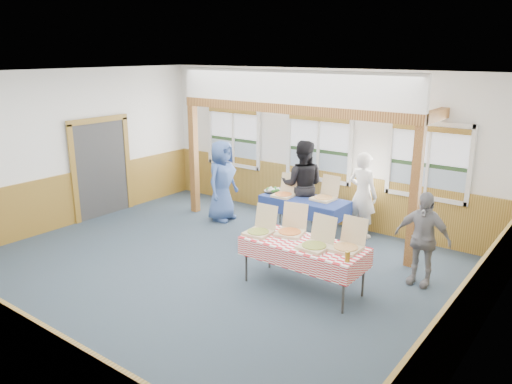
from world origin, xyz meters
TOP-DOWN VIEW (x-y plane):
  - floor at (0.00, 0.00)m, footprint 8.00×8.00m
  - ceiling at (0.00, 0.00)m, footprint 8.00×8.00m
  - wall_back at (0.00, 3.50)m, footprint 8.00×0.00m
  - wall_left at (-4.00, 0.00)m, footprint 0.00×8.00m
  - wall_right at (4.00, 0.00)m, footprint 0.00×8.00m
  - wainscot_back at (0.00, 3.48)m, footprint 7.98×0.05m
  - wainscot_left at (-3.98, 0.00)m, footprint 0.05×6.98m
  - wainscot_right at (3.98, 0.00)m, footprint 0.05×6.98m
  - cased_opening at (-3.96, 0.90)m, footprint 0.06×1.30m
  - window_left at (-2.30, 3.46)m, footprint 1.56×0.10m
  - window_mid at (0.00, 3.46)m, footprint 1.56×0.10m
  - window_right at (2.30, 3.46)m, footprint 1.56×0.10m
  - post_left at (-2.50, 2.30)m, footprint 0.15×0.15m
  - post_right at (2.50, 2.30)m, footprint 0.15×0.15m
  - cross_beam at (0.00, 2.30)m, footprint 5.15×0.18m
  - table_left at (0.28, 2.48)m, footprint 1.75×0.87m
  - table_right at (1.50, 0.47)m, footprint 2.00×1.18m
  - pizza_box_a at (-0.12, 2.37)m, footprint 0.40×0.48m
  - pizza_box_b at (0.63, 2.64)m, footprint 0.43×0.51m
  - pizza_box_c at (0.75, 0.37)m, footprint 0.41×0.49m
  - pizza_box_d at (1.14, 0.66)m, footprint 0.51×0.57m
  - pizza_box_e at (1.75, 0.39)m, footprint 0.44×0.52m
  - pizza_box_f at (2.15, 0.61)m, footprint 0.41×0.50m
  - veggie_tray at (-0.47, 2.48)m, footprint 0.37×0.37m
  - drink_glass at (2.35, 0.22)m, footprint 0.07×0.07m
  - woman_white at (1.21, 3.10)m, footprint 0.67×0.50m
  - woman_black at (0.04, 2.77)m, footprint 1.11×1.02m
  - man_blue at (-1.62, 2.22)m, footprint 0.64×0.90m
  - person_grey at (2.87, 1.72)m, footprint 0.89×0.39m

SIDE VIEW (x-z plane):
  - floor at x=0.00m, z-range 0.00..0.00m
  - wainscot_back at x=0.00m, z-range 0.00..1.10m
  - wainscot_left at x=-3.98m, z-range 0.00..1.10m
  - wainscot_right at x=3.98m, z-range 0.00..1.10m
  - table_left at x=0.28m, z-range 0.32..1.07m
  - table_right at x=1.50m, z-range 0.32..1.08m
  - person_grey at x=2.87m, z-range 0.00..1.50m
  - veggie_tray at x=-0.47m, z-range 0.74..0.83m
  - pizza_box_a at x=-0.12m, z-range 0.61..1.03m
  - pizza_box_c at x=0.75m, z-range 0.61..1.03m
  - pizza_box_f at x=2.15m, z-range 0.61..1.04m
  - pizza_box_b at x=0.63m, z-range 0.61..1.04m
  - pizza_box_d at x=1.14m, z-range 0.60..1.05m
  - pizza_box_e at x=1.75m, z-range 0.60..1.05m
  - drink_glass at x=2.35m, z-range 0.76..0.91m
  - woman_white at x=1.21m, z-range 0.00..1.69m
  - man_blue at x=-1.62m, z-range 0.00..1.73m
  - woman_black at x=0.04m, z-range 0.00..1.84m
  - cased_opening at x=-3.96m, z-range 0.00..2.10m
  - post_left at x=-2.50m, z-range 0.00..2.40m
  - post_right at x=2.50m, z-range 0.00..2.40m
  - wall_back at x=0.00m, z-range -2.40..5.60m
  - wall_left at x=-4.00m, z-range -2.40..5.60m
  - wall_right at x=4.00m, z-range -2.40..5.60m
  - window_left at x=-2.30m, z-range 0.95..2.41m
  - window_mid at x=0.00m, z-range 0.95..2.41m
  - window_right at x=2.30m, z-range 0.95..2.41m
  - cross_beam at x=0.00m, z-range 2.40..2.58m
  - ceiling at x=0.00m, z-range 3.20..3.20m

